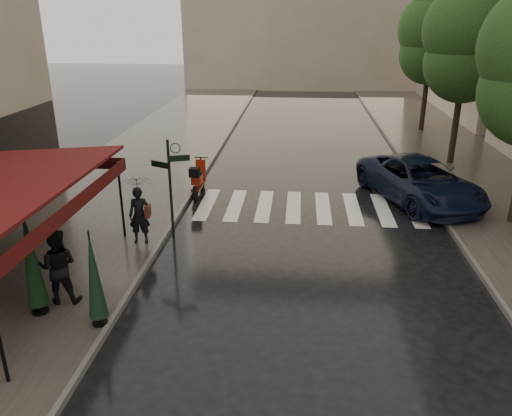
# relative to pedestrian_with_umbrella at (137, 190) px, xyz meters

# --- Properties ---
(ground) EXTENTS (120.00, 120.00, 0.00)m
(ground) POSITION_rel_pedestrian_with_umbrella_xyz_m (2.00, -2.36, -1.76)
(ground) COLOR black
(ground) RESTS_ON ground
(sidewalk_near) EXTENTS (6.00, 60.00, 0.12)m
(sidewalk_near) POSITION_rel_pedestrian_with_umbrella_xyz_m (-2.50, 9.64, -1.70)
(sidewalk_near) COLOR #38332D
(sidewalk_near) RESTS_ON ground
(sidewalk_far) EXTENTS (5.50, 60.00, 0.12)m
(sidewalk_far) POSITION_rel_pedestrian_with_umbrella_xyz_m (12.25, 9.64, -1.70)
(sidewalk_far) COLOR #38332D
(sidewalk_far) RESTS_ON ground
(curb_near) EXTENTS (0.12, 60.00, 0.16)m
(curb_near) POSITION_rel_pedestrian_with_umbrella_xyz_m (0.55, 9.64, -1.69)
(curb_near) COLOR #595651
(curb_near) RESTS_ON ground
(curb_far) EXTENTS (0.12, 60.00, 0.16)m
(curb_far) POSITION_rel_pedestrian_with_umbrella_xyz_m (9.45, 9.64, -1.69)
(curb_far) COLOR #595651
(curb_far) RESTS_ON ground
(crosswalk) EXTENTS (7.85, 3.20, 0.01)m
(crosswalk) POSITION_rel_pedestrian_with_umbrella_xyz_m (4.97, 3.64, -1.76)
(crosswalk) COLOR silver
(crosswalk) RESTS_ON ground
(signpost) EXTENTS (1.17, 0.29, 3.10)m
(signpost) POSITION_rel_pedestrian_with_umbrella_xyz_m (0.80, 0.64, 0.07)
(signpost) COLOR black
(signpost) RESTS_ON ground
(tree_mid) EXTENTS (3.80, 3.80, 8.34)m
(tree_mid) POSITION_rel_pedestrian_with_umbrella_xyz_m (11.50, 9.64, 3.83)
(tree_mid) COLOR black
(tree_mid) RESTS_ON sidewalk_far
(tree_far) EXTENTS (3.80, 3.80, 8.16)m
(tree_far) POSITION_rel_pedestrian_with_umbrella_xyz_m (11.70, 16.64, 3.69)
(tree_far) COLOR black
(tree_far) RESTS_ON sidewalk_far
(pedestrian_with_umbrella) EXTENTS (1.10, 1.12, 2.47)m
(pedestrian_with_umbrella) POSITION_rel_pedestrian_with_umbrella_xyz_m (0.00, 0.00, 0.00)
(pedestrian_with_umbrella) COLOR black
(pedestrian_with_umbrella) RESTS_ON sidewalk_near
(pedestrian_terrace) EXTENTS (0.99, 0.83, 1.82)m
(pedestrian_terrace) POSITION_rel_pedestrian_with_umbrella_xyz_m (-0.88, -3.35, -0.73)
(pedestrian_terrace) COLOR black
(pedestrian_terrace) RESTS_ON sidewalk_near
(scooter) EXTENTS (0.52, 1.97, 1.29)m
(scooter) POSITION_rel_pedestrian_with_umbrella_xyz_m (0.80, 4.62, -1.16)
(scooter) COLOR black
(scooter) RESTS_ON ground
(parked_car) EXTENTS (4.45, 6.21, 1.57)m
(parked_car) POSITION_rel_pedestrian_with_umbrella_xyz_m (9.00, 4.63, -0.98)
(parked_car) COLOR black
(parked_car) RESTS_ON ground
(parasol_front) EXTENTS (0.46, 0.46, 2.55)m
(parasol_front) POSITION_rel_pedestrian_with_umbrella_xyz_m (-1.18, -3.86, -0.27)
(parasol_front) COLOR black
(parasol_front) RESTS_ON sidewalk_near
(parasol_back) EXTENTS (0.41, 0.41, 2.20)m
(parasol_back) POSITION_rel_pedestrian_with_umbrella_xyz_m (0.35, -4.18, -0.46)
(parasol_back) COLOR black
(parasol_back) RESTS_ON sidewalk_near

